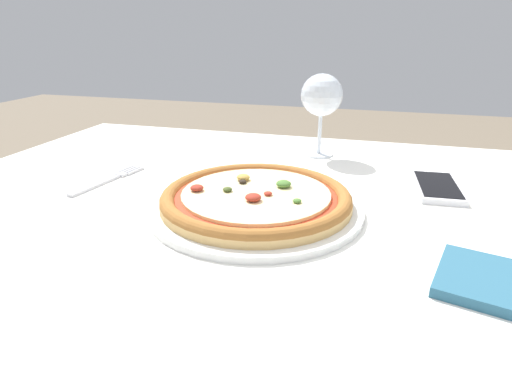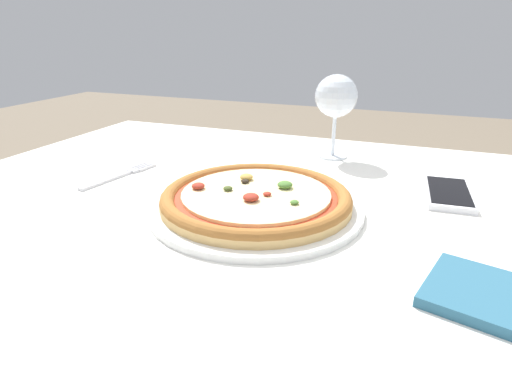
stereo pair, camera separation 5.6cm
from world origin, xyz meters
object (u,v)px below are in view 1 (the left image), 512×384
pizza_plate (256,200)px  wine_glass_far_left (322,97)px  dining_table (328,262)px  cell_phone (437,187)px  fork (110,179)px

pizza_plate → wine_glass_far_left: bearing=81.4°
dining_table → wine_glass_far_left: bearing=101.7°
pizza_plate → cell_phone: size_ratio=2.18×
fork → cell_phone: bearing=11.1°
pizza_plate → fork: (-0.29, 0.06, -0.01)m
wine_glass_far_left → cell_phone: bearing=-34.9°
wine_glass_far_left → cell_phone: size_ratio=1.17×
pizza_plate → fork: 0.30m
pizza_plate → wine_glass_far_left: 0.35m
cell_phone → dining_table: bearing=-137.8°
dining_table → cell_phone: 0.24m
cell_phone → fork: bearing=-168.9°
dining_table → fork: bearing=174.9°
dining_table → fork: size_ratio=8.36×
dining_table → fork: (-0.41, 0.04, 0.09)m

